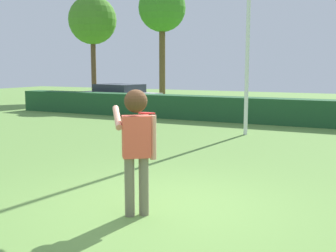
# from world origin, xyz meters

# --- Properties ---
(ground_plane) EXTENTS (60.00, 60.00, 0.00)m
(ground_plane) POSITION_xyz_m (0.00, 0.00, 0.00)
(ground_plane) COLOR #649042
(person) EXTENTS (0.81, 0.55, 1.78)m
(person) POSITION_xyz_m (-0.20, -0.37, 1.12)
(person) COLOR #726B55
(person) RESTS_ON ground
(frisbee) EXTENTS (0.25, 0.25, 0.04)m
(frisbee) POSITION_xyz_m (-0.29, 0.10, 1.40)
(frisbee) COLOR red
(lamppost) EXTENTS (0.24, 0.24, 6.50)m
(lamppost) POSITION_xyz_m (-0.77, 7.30, 3.57)
(lamppost) COLOR silver
(lamppost) RESTS_ON ground
(hedge_row) EXTENTS (24.64, 0.90, 0.94)m
(hedge_row) POSITION_xyz_m (0.00, 10.19, 0.47)
(hedge_row) COLOR #21502B
(hedge_row) RESTS_ON ground
(parked_car_silver) EXTENTS (4.46, 2.54, 1.25)m
(parked_car_silver) POSITION_xyz_m (-8.56, 12.23, 0.69)
(parked_car_silver) COLOR #B7B7BC
(parked_car_silver) RESTS_ON ground
(oak_tree) EXTENTS (3.02, 3.02, 6.53)m
(oak_tree) POSITION_xyz_m (-13.42, 16.84, 4.97)
(oak_tree) COLOR brown
(oak_tree) RESTS_ON ground
(maple_tree) EXTENTS (2.88, 2.88, 7.08)m
(maple_tree) POSITION_xyz_m (-9.07, 17.97, 5.55)
(maple_tree) COLOR brown
(maple_tree) RESTS_ON ground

